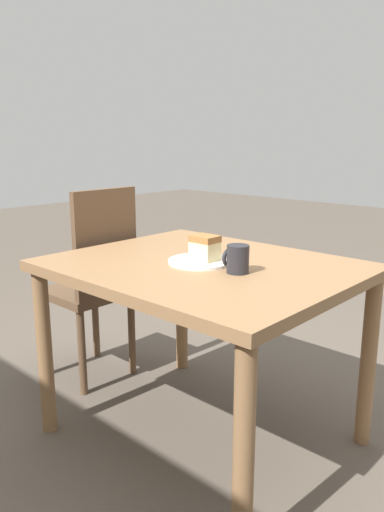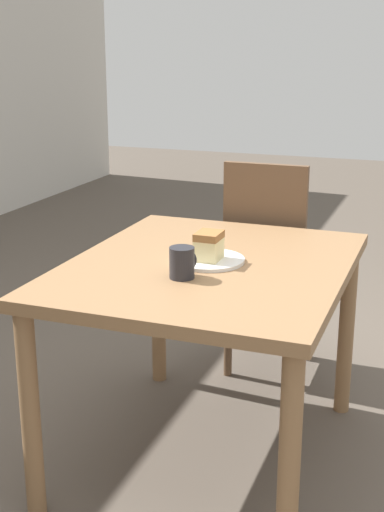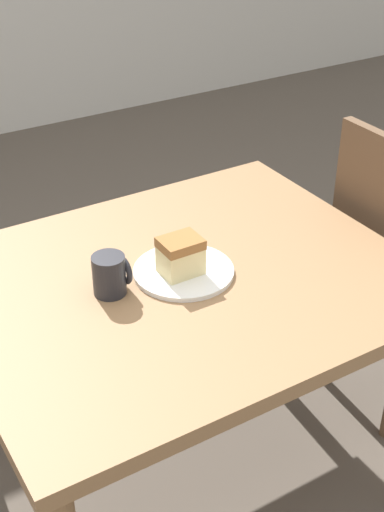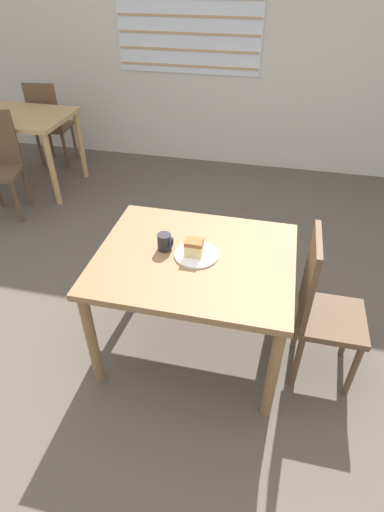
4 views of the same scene
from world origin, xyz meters
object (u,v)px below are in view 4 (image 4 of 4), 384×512
Objects in this scene: plate at (196,255)px; cake_slice at (194,247)px; coffee_mug at (165,242)px; chair_near_window at (322,308)px; chair_far_corner at (0,163)px; chair_far_opposite at (50,123)px; dining_table_near at (195,269)px; dining_table_far at (23,127)px.

plate is 0.05m from cake_slice.
coffee_mug is at bearing 174.08° from plate.
chair_near_window is 1.00× the size of chair_far_corner.
chair_far_opposite reaches higher than plate.
coffee_mug is (-0.17, 0.03, -0.01)m from cake_slice.
chair_far_corner is 9.78× the size of cake_slice.
dining_table_near is 2.47m from chair_far_corner.
coffee_mug is (-0.18, 0.02, 0.04)m from plate.
cake_slice is (2.17, -1.80, 0.14)m from dining_table_far.
plate is 2.50× the size of coffee_mug.
coffee_mug is at bearing -41.67° from dining_table_far.
chair_far_corner is 3.89× the size of plate.
chair_near_window is at bearing -1.90° from cake_slice.
chair_far_corner and chair_far_opposite have the same top height.
chair_far_opposite is (-2.20, 2.34, -0.12)m from dining_table_near.
chair_far_corner is at bearing 65.65° from chair_near_window.
chair_far_opposite is 3.09m from coffee_mug.
chair_near_window is at bearing -37.96° from chair_far_corner.
chair_near_window is (0.72, -0.02, -0.12)m from dining_table_near.
plate is (-0.71, 0.03, 0.22)m from chair_near_window.
coffee_mug is at bearing 171.06° from cake_slice.
dining_table_far is 1.00× the size of chair_far_corner.
dining_table_far is 0.56m from chair_far_opposite.
chair_far_opposite is at bearing 133.44° from plate.
dining_table_far is 1.00× the size of chair_far_opposite.
plate is at bearing 127.30° from chair_far_opposite.
dining_table_far is at bearing 57.70° from chair_near_window.
chair_far_opposite is (-0.09, 1.08, 0.00)m from chair_far_corner.
plate reaches higher than dining_table_near.
chair_near_window is (2.89, -1.83, -0.14)m from dining_table_far.
chair_far_corner is 2.32m from coffee_mug.
chair_far_opposite is 3.89× the size of plate.
coffee_mug reaches higher than dining_table_far.
dining_table_far is 9.77× the size of cake_slice.
plate is (2.13, -1.25, 0.22)m from chair_far_corner.
cake_slice is (-0.72, 0.02, 0.27)m from chair_near_window.
dining_table_near is 1.14× the size of chair_far_corner.
cake_slice is (2.20, -2.34, 0.27)m from chair_far_opposite.
cake_slice is (2.11, -1.26, 0.27)m from chair_far_corner.
dining_table_near is 1.14× the size of chair_near_window.
dining_table_near is at bearing 127.12° from chair_far_opposite.
cake_slice reaches higher than dining_table_far.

